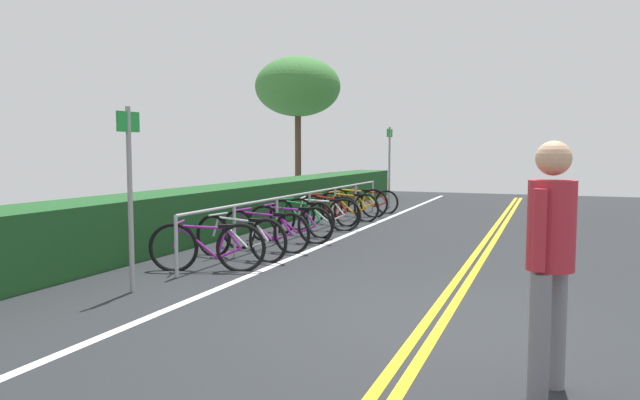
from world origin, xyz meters
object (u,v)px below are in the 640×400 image
object	(u,v)px
bike_rack	(309,202)
bicycle_4	(301,218)
bicycle_0	(207,247)
bicycle_8	(355,202)
sign_post_near	(130,181)
tree_mid	(298,87)
bicycle_2	(264,231)
bicycle_3	(290,224)
bicycle_7	(348,206)
bicycle_9	(369,201)
pedestrian	(551,249)
bicycle_6	(329,210)
bicycle_5	(321,214)
bicycle_1	(240,238)
sign_post_far	(389,160)

from	to	relation	value
bike_rack	bicycle_4	world-z (taller)	bike_rack
bicycle_0	bicycle_8	bearing A→B (deg)	1.61
sign_post_near	tree_mid	world-z (taller)	tree_mid
bicycle_2	sign_post_near	world-z (taller)	sign_post_near
tree_mid	bicycle_3	bearing A→B (deg)	-157.34
bicycle_4	bicycle_7	world-z (taller)	bicycle_4
bicycle_3	bicycle_8	world-z (taller)	bicycle_8
bicycle_3	sign_post_near	size ratio (longest dim) A/B	0.79
bike_rack	bicycle_2	world-z (taller)	bike_rack
bicycle_9	tree_mid	distance (m)	6.85
bike_rack	bicycle_0	size ratio (longest dim) A/B	5.91
bicycle_3	bicycle_4	world-z (taller)	bicycle_4
pedestrian	tree_mid	world-z (taller)	tree_mid
bicycle_7	bicycle_0	bearing A→B (deg)	-179.16
bicycle_6	sign_post_near	world-z (taller)	sign_post_near
bicycle_5	bicycle_6	world-z (taller)	bicycle_5
pedestrian	bike_rack	bearing A→B (deg)	33.86
bicycle_1	tree_mid	size ratio (longest dim) A/B	0.35
bicycle_1	bicycle_3	world-z (taller)	bicycle_3
bike_rack	sign_post_near	world-z (taller)	sign_post_near
pedestrian	sign_post_far	distance (m)	13.53
bicycle_0	sign_post_far	xyz separation A→B (m)	(9.98, -0.03, 1.09)
bike_rack	pedestrian	size ratio (longest dim) A/B	5.33
bicycle_4	bicycle_9	xyz separation A→B (m)	(4.69, -0.03, -0.04)
bicycle_2	sign_post_far	distance (m)	8.23
bicycle_9	tree_mid	world-z (taller)	tree_mid
sign_post_near	bicycle_5	bearing A→B (deg)	-1.20
bicycle_1	pedestrian	xyz separation A→B (m)	(-3.76, -4.53, 0.69)
bicycle_2	pedestrian	distance (m)	6.49
bike_rack	bicycle_8	bearing A→B (deg)	1.01
bike_rack	sign_post_far	size ratio (longest dim) A/B	3.92
bicycle_1	sign_post_near	distance (m)	2.60
bicycle_3	bicycle_7	distance (m)	3.70
sign_post_far	bicycle_1	bearing A→B (deg)	179.69
bicycle_7	sign_post_far	size ratio (longest dim) A/B	0.71
bicycle_6	bicycle_8	size ratio (longest dim) A/B	0.91
tree_mid	bicycle_8	bearing A→B (deg)	-143.24
bicycle_0	bicycle_6	size ratio (longest dim) A/B	0.98
bicycle_5	bicycle_8	size ratio (longest dim) A/B	0.94
bicycle_2	bicycle_8	size ratio (longest dim) A/B	0.99
bicycle_7	sign_post_far	xyz separation A→B (m)	(3.45, -0.12, 1.10)
bicycle_4	bicycle_0	bearing A→B (deg)	-177.64
bicycle_0	bicycle_2	xyz separation A→B (m)	(1.82, 0.02, -0.00)
bike_rack	bicycle_9	xyz separation A→B (m)	(4.23, -0.02, -0.33)
bicycle_6	bicycle_4	bearing A→B (deg)	-177.82
bicycle_1	pedestrian	size ratio (longest dim) A/B	1.00
bike_rack	bicycle_3	size ratio (longest dim) A/B	5.39
bike_rack	bicycle_2	xyz separation A→B (m)	(-2.34, -0.13, -0.31)
bicycle_2	bicycle_8	xyz separation A→B (m)	(5.60, 0.19, 0.02)
bicycle_0	pedestrian	world-z (taller)	pedestrian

